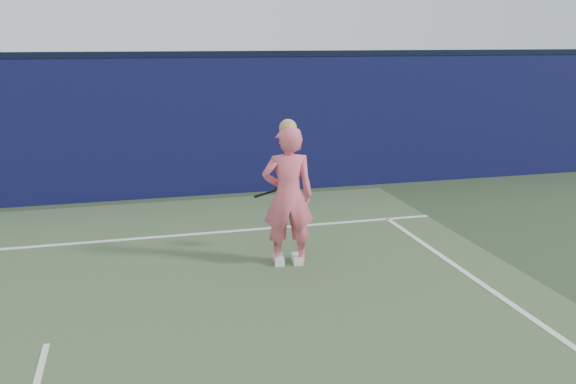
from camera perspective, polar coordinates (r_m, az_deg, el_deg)
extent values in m
cube|color=#0D0F3B|center=(11.29, -19.09, 5.41)|extent=(24.00, 0.40, 2.50)
cube|color=black|center=(11.19, -19.64, 11.99)|extent=(24.00, 0.42, 0.10)
imported|color=#F55F79|center=(7.66, 0.00, -0.40)|extent=(0.70, 0.51, 1.79)
sphere|color=tan|center=(7.49, 0.00, 6.01)|extent=(0.22, 0.22, 0.22)
cube|color=white|center=(7.93, 0.86, -6.29)|extent=(0.15, 0.29, 0.10)
cube|color=white|center=(7.90, -0.87, -6.37)|extent=(0.15, 0.29, 0.10)
torus|color=black|center=(8.08, -0.17, 0.39)|extent=(0.32, 0.10, 0.31)
torus|color=#B5C912|center=(8.08, -0.17, 0.39)|extent=(0.26, 0.07, 0.26)
cylinder|color=beige|center=(8.08, -0.17, 0.39)|extent=(0.26, 0.06, 0.26)
cylinder|color=black|center=(8.09, -1.84, -0.05)|extent=(0.29, 0.04, 0.10)
cylinder|color=black|center=(8.10, -2.78, -0.34)|extent=(0.13, 0.04, 0.07)
cube|color=white|center=(9.14, -19.54, -4.58)|extent=(11.00, 0.08, 0.01)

